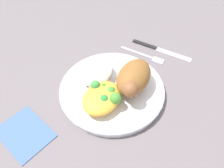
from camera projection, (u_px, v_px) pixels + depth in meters
name	position (u px, v px, depth m)	size (l,w,h in m)	color
ground_plane	(112.00, 92.00, 0.55)	(2.00, 2.00, 0.00)	slate
plate	(112.00, 89.00, 0.54)	(0.27, 0.27, 0.02)	white
roasted_chicken	(133.00, 78.00, 0.51)	(0.13, 0.08, 0.06)	brown
rice_pile	(97.00, 72.00, 0.54)	(0.10, 0.08, 0.03)	white
mac_cheese_with_broccoli	(103.00, 97.00, 0.49)	(0.11, 0.09, 0.04)	gold
fork	(144.00, 55.00, 0.64)	(0.02, 0.14, 0.01)	#B2B2B7
knife	(156.00, 48.00, 0.66)	(0.02, 0.19, 0.01)	black
napkin	(25.00, 133.00, 0.47)	(0.09, 0.12, 0.00)	#47669E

